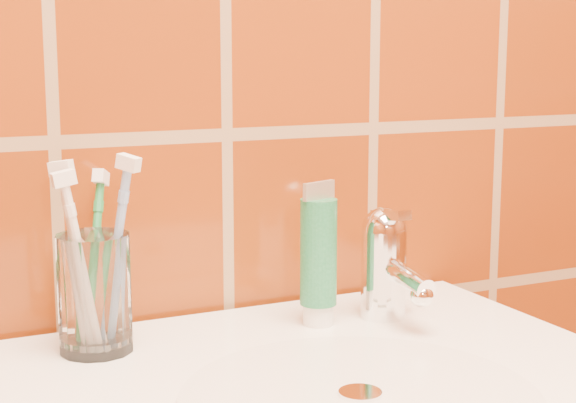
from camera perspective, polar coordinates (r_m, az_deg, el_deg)
glass_tumbler at (r=0.85m, az=-12.38°, el=-5.81°), size 0.08×0.08×0.11m
toothpaste_tube at (r=0.91m, az=1.98°, el=-3.70°), size 0.04×0.04×0.15m
faucet at (r=0.94m, az=6.35°, el=-3.75°), size 0.05×0.11×0.12m
toothbrush_0 at (r=0.84m, az=-11.10°, el=-3.40°), size 0.09×0.10×0.20m
toothbrush_1 at (r=0.84m, az=-13.48°, el=-3.65°), size 0.08×0.07×0.19m
toothbrush_2 at (r=0.88m, az=-12.42°, el=-3.67°), size 0.12×0.14×0.19m
toothbrush_3 at (r=0.83m, az=-13.16°, el=-4.03°), size 0.06×0.06×0.18m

